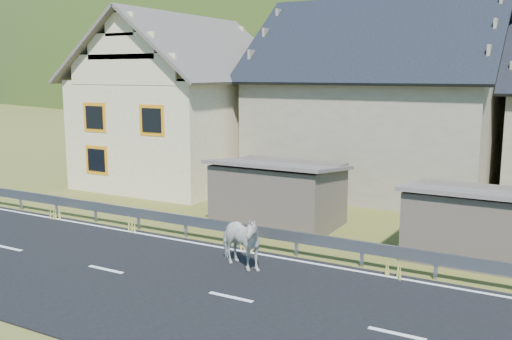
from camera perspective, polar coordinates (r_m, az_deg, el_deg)
The scene contains 10 objects.
ground at distance 13.98m, azimuth -2.52°, elevation -12.74°, with size 160.00×160.00×0.00m, color #4B511B.
road at distance 13.97m, azimuth -2.52°, elevation -12.67°, with size 60.00×7.00×0.04m, color black.
lane_markings at distance 13.96m, azimuth -2.52°, elevation -12.57°, with size 60.00×6.60×0.01m, color silver.
guardrail at distance 16.86m, azimuth 4.06°, elevation -6.77°, with size 28.10×0.09×0.75m.
shed_left at distance 20.03m, azimuth 2.30°, elevation -2.51°, with size 4.30×3.30×2.40m, color #665A4A.
shed_right at distance 17.69m, azimuth 20.76°, elevation -5.13°, with size 3.80×2.90×2.20m, color #665A4A.
house_cream at distance 28.49m, azimuth -7.17°, elevation 7.65°, with size 7.80×9.80×8.30m.
house_stone_a at distance 27.15m, azimuth 12.47°, elevation 7.99°, with size 10.80×9.80×8.90m.
conifer_patch at distance 135.86m, azimuth 2.01°, elevation 9.97°, with size 76.00×50.00×28.00m, color black.
horse at distance 15.69m, azimuth -1.75°, elevation -7.05°, with size 1.83×0.83×1.55m, color silver.
Camera 1 is at (6.79, -11.00, 5.33)m, focal length 40.00 mm.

